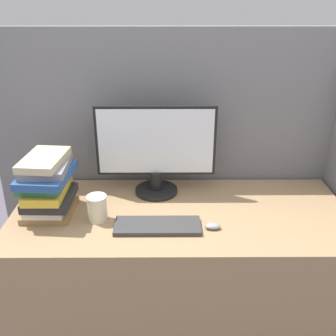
# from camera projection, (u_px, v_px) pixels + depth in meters

# --- Properties ---
(cubicle_panel_rear) EXTENTS (2.03, 0.04, 1.54)m
(cubicle_panel_rear) POSITION_uv_depth(u_px,v_px,m) (178.00, 169.00, 2.25)
(cubicle_panel_rear) COLOR slate
(cubicle_panel_rear) RESTS_ON ground_plane
(desk) EXTENTS (1.63, 0.72, 0.72)m
(desk) POSITION_uv_depth(u_px,v_px,m) (180.00, 271.00, 2.05)
(desk) COLOR #937551
(desk) RESTS_ON ground_plane
(monitor) EXTENTS (0.61, 0.22, 0.47)m
(monitor) POSITION_uv_depth(u_px,v_px,m) (156.00, 152.00, 2.00)
(monitor) COLOR black
(monitor) RESTS_ON desk
(keyboard) EXTENTS (0.39, 0.15, 0.02)m
(keyboard) POSITION_uv_depth(u_px,v_px,m) (158.00, 226.00, 1.77)
(keyboard) COLOR #333333
(keyboard) RESTS_ON desk
(mouse) EXTENTS (0.07, 0.04, 0.03)m
(mouse) POSITION_uv_depth(u_px,v_px,m) (213.00, 226.00, 1.76)
(mouse) COLOR gray
(mouse) RESTS_ON desk
(coffee_cup) EXTENTS (0.09, 0.09, 0.12)m
(coffee_cup) POSITION_uv_depth(u_px,v_px,m) (97.00, 208.00, 1.81)
(coffee_cup) COLOR beige
(coffee_cup) RESTS_ON desk
(book_stack) EXTENTS (0.24, 0.31, 0.29)m
(book_stack) POSITION_uv_depth(u_px,v_px,m) (47.00, 186.00, 1.84)
(book_stack) COLOR olive
(book_stack) RESTS_ON desk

